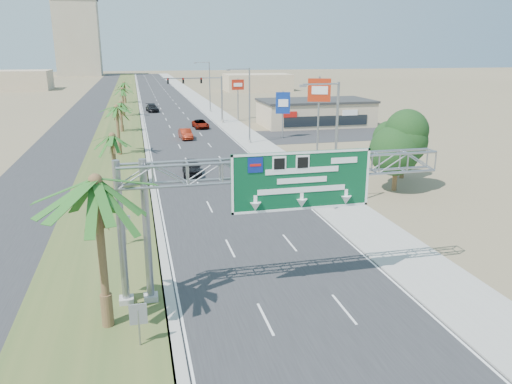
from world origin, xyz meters
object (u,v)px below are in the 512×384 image
object	(u,v)px
pole_sign_blue	(283,104)
car_mid_lane	(186,134)
store_building	(315,113)
car_far	(152,108)
palm_near	(95,182)
pole_sign_red_far	(238,88)
car_left_lane	(192,167)
pole_sign_red_near	(319,96)
sign_gantry	(269,179)
car_right_lane	(200,124)
signal_mast	(210,95)

from	to	relation	value
pole_sign_blue	car_mid_lane	bearing A→B (deg)	168.99
store_building	car_far	world-z (taller)	store_building
palm_near	pole_sign_red_far	distance (m)	70.60
car_left_lane	car_mid_lane	size ratio (longest dim) A/B	1.05
car_mid_lane	car_left_lane	bearing A→B (deg)	-97.89
palm_near	car_far	bearing A→B (deg)	86.43
palm_near	pole_sign_red_far	size ratio (longest dim) A/B	1.14
pole_sign_red_near	sign_gantry	bearing A→B (deg)	-115.14
car_far	pole_sign_blue	distance (m)	40.55
pole_sign_blue	store_building	bearing A→B (deg)	50.98
store_building	car_left_lane	size ratio (longest dim) A/B	3.92
palm_near	pole_sign_blue	bearing A→B (deg)	64.67
store_building	car_right_lane	distance (m)	19.31
palm_near	car_mid_lane	distance (m)	50.66
car_mid_lane	car_far	world-z (taller)	car_far
signal_mast	store_building	world-z (taller)	signal_mast
signal_mast	car_far	world-z (taller)	signal_mast
car_far	pole_sign_red_far	xyz separation A→B (m)	(14.74, -15.77, 4.98)
sign_gantry	signal_mast	world-z (taller)	signal_mast
car_mid_lane	pole_sign_blue	distance (m)	14.46
palm_near	store_building	size ratio (longest dim) A/B	0.46
car_mid_lane	pole_sign_blue	world-z (taller)	pole_sign_blue
car_left_lane	pole_sign_blue	world-z (taller)	pole_sign_blue
palm_near	sign_gantry	bearing A→B (deg)	13.32
palm_near	pole_sign_red_far	bearing A→B (deg)	73.58
signal_mast	pole_sign_blue	distance (m)	18.79
signal_mast	car_far	bearing A→B (deg)	115.14
store_building	palm_near	bearing A→B (deg)	-118.28
car_left_lane	pole_sign_blue	bearing A→B (deg)	54.22
car_far	pole_sign_blue	xyz separation A→B (m)	(16.98, -36.59, 4.06)
palm_near	car_far	size ratio (longest dim) A/B	1.57
car_left_lane	car_mid_lane	bearing A→B (deg)	89.03
pole_sign_red_near	car_right_lane	bearing A→B (deg)	106.22
car_left_lane	car_far	size ratio (longest dim) A/B	0.86
store_building	car_mid_lane	xyz separation A→B (m)	(-22.61, -8.46, -1.28)
car_far	pole_sign_red_near	distance (m)	57.21
signal_mast	car_mid_lane	world-z (taller)	signal_mast
palm_near	store_building	bearing A→B (deg)	61.72
car_right_lane	pole_sign_blue	size ratio (longest dim) A/B	0.71
car_mid_lane	pole_sign_blue	xyz separation A→B (m)	(13.61, -2.65, 4.11)
sign_gantry	car_right_lane	bearing A→B (deg)	86.17
car_right_lane	pole_sign_red_near	distance (m)	32.29
car_left_lane	pole_sign_blue	distance (m)	24.45
car_right_lane	pole_sign_blue	distance (m)	16.49
store_building	pole_sign_blue	bearing A→B (deg)	-129.02
pole_sign_red_near	pole_sign_red_far	bearing A→B (deg)	91.21
signal_mast	pole_sign_blue	bearing A→B (deg)	-65.38
car_right_lane	pole_sign_blue	world-z (taller)	pole_sign_blue
pole_sign_blue	pole_sign_red_far	xyz separation A→B (m)	(-2.24, 20.82, 0.92)
signal_mast	pole_sign_red_far	bearing A→B (deg)	33.81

